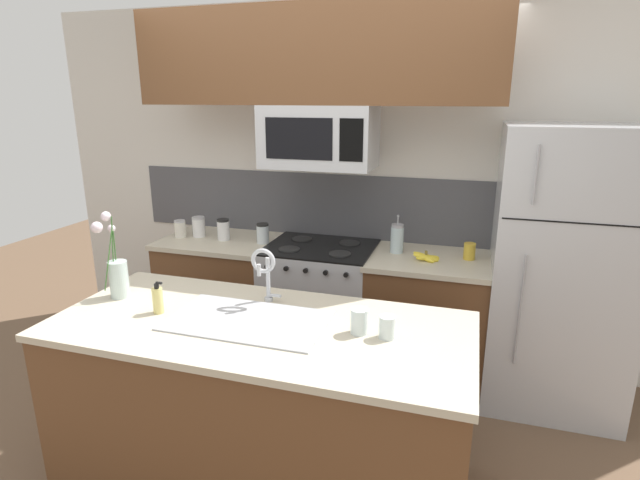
% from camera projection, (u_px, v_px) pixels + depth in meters
% --- Properties ---
extents(ground_plane, '(10.00, 10.00, 0.00)m').
position_uv_depth(ground_plane, '(276.00, 436.00, 2.97)').
color(ground_plane, brown).
extents(rear_partition, '(5.20, 0.10, 2.60)m').
position_uv_depth(rear_partition, '(374.00, 187.00, 3.70)').
color(rear_partition, silver).
rests_on(rear_partition, ground).
extents(splash_band, '(3.19, 0.01, 0.48)m').
position_uv_depth(splash_band, '(333.00, 206.00, 3.78)').
color(splash_band, '#4C4C51').
rests_on(splash_band, rear_partition).
extents(back_counter_left, '(0.86, 0.65, 0.91)m').
position_uv_depth(back_counter_left, '(223.00, 295.00, 3.90)').
color(back_counter_left, brown).
rests_on(back_counter_left, ground).
extents(back_counter_right, '(0.81, 0.65, 0.91)m').
position_uv_depth(back_counter_right, '(426.00, 320.00, 3.45)').
color(back_counter_right, brown).
rests_on(back_counter_right, ground).
extents(stove_range, '(0.76, 0.64, 0.93)m').
position_uv_depth(stove_range, '(320.00, 306.00, 3.67)').
color(stove_range, '#B7BABF').
rests_on(stove_range, ground).
extents(microwave, '(0.74, 0.40, 0.41)m').
position_uv_depth(microwave, '(319.00, 137.00, 3.31)').
color(microwave, '#B7BABF').
extents(upper_cabinet_band, '(2.37, 0.34, 0.60)m').
position_uv_depth(upper_cabinet_band, '(314.00, 56.00, 3.15)').
color(upper_cabinet_band, brown).
extents(refrigerator, '(0.83, 0.74, 1.79)m').
position_uv_depth(refrigerator, '(560.00, 271.00, 3.12)').
color(refrigerator, '#B7BABF').
rests_on(refrigerator, ground).
extents(storage_jar_tall, '(0.09, 0.09, 0.13)m').
position_uv_depth(storage_jar_tall, '(180.00, 229.00, 3.81)').
color(storage_jar_tall, silver).
rests_on(storage_jar_tall, back_counter_left).
extents(storage_jar_medium, '(0.10, 0.10, 0.15)m').
position_uv_depth(storage_jar_medium, '(199.00, 227.00, 3.82)').
color(storage_jar_medium, silver).
rests_on(storage_jar_medium, back_counter_left).
extents(storage_jar_short, '(0.09, 0.09, 0.16)m').
position_uv_depth(storage_jar_short, '(223.00, 230.00, 3.73)').
color(storage_jar_short, silver).
rests_on(storage_jar_short, back_counter_left).
extents(storage_jar_squat, '(0.09, 0.09, 0.15)m').
position_uv_depth(storage_jar_squat, '(263.00, 233.00, 3.65)').
color(storage_jar_squat, silver).
rests_on(storage_jar_squat, back_counter_left).
extents(banana_bunch, '(0.19, 0.13, 0.08)m').
position_uv_depth(banana_bunch, '(426.00, 257.00, 3.27)').
color(banana_bunch, yellow).
rests_on(banana_bunch, back_counter_right).
extents(french_press, '(0.09, 0.09, 0.27)m').
position_uv_depth(french_press, '(397.00, 238.00, 3.42)').
color(french_press, silver).
rests_on(french_press, back_counter_right).
extents(coffee_tin, '(0.08, 0.08, 0.11)m').
position_uv_depth(coffee_tin, '(469.00, 251.00, 3.29)').
color(coffee_tin, gold).
rests_on(coffee_tin, back_counter_right).
extents(island_counter, '(2.01, 0.89, 0.91)m').
position_uv_depth(island_counter, '(262.00, 405.00, 2.50)').
color(island_counter, brown).
rests_on(island_counter, ground).
extents(kitchen_sink, '(0.76, 0.44, 0.16)m').
position_uv_depth(kitchen_sink, '(248.00, 334.00, 2.41)').
color(kitchen_sink, '#ADAFB5').
rests_on(kitchen_sink, island_counter).
extents(sink_faucet, '(0.14, 0.14, 0.31)m').
position_uv_depth(sink_faucet, '(265.00, 268.00, 2.54)').
color(sink_faucet, '#B7BABF').
rests_on(sink_faucet, island_counter).
extents(dish_soap_bottle, '(0.06, 0.05, 0.16)m').
position_uv_depth(dish_soap_bottle, '(158.00, 300.00, 2.47)').
color(dish_soap_bottle, '#DBCC75').
rests_on(dish_soap_bottle, island_counter).
extents(drinking_glass, '(0.08, 0.08, 0.12)m').
position_uv_depth(drinking_glass, '(359.00, 321.00, 2.26)').
color(drinking_glass, silver).
rests_on(drinking_glass, island_counter).
extents(spare_glass, '(0.07, 0.07, 0.10)m').
position_uv_depth(spare_glass, '(387.00, 327.00, 2.21)').
color(spare_glass, silver).
rests_on(spare_glass, island_counter).
extents(flower_vase, '(0.11, 0.17, 0.47)m').
position_uv_depth(flower_vase, '(117.00, 274.00, 2.65)').
color(flower_vase, silver).
rests_on(flower_vase, island_counter).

